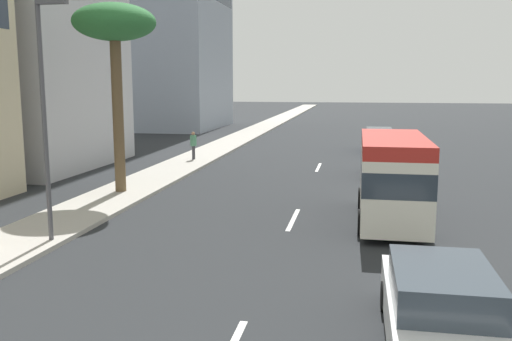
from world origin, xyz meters
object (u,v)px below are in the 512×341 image
Objects in this scene: car_lead at (383,163)px; pedestrian_mid_block at (193,144)px; car_fourth at (379,141)px; palm_tree at (115,29)px; street_lamp at (46,94)px; minibus_third at (393,176)px; car_second at (439,308)px.

car_lead is 2.39× the size of pedestrian_mid_block.
palm_tree is (-17.26, 11.54, 6.25)m from car_fourth.
car_fourth is at bearing -22.68° from street_lamp.
street_lamp reaches higher than car_lead.
palm_tree is (2.86, 11.33, 5.40)m from minibus_third.
pedestrian_mid_block is (13.07, 11.12, -0.56)m from minibus_third.
street_lamp is at bearing -170.87° from palm_tree.
palm_tree reaches higher than pedestrian_mid_block.
car_lead is at bearing -59.19° from palm_tree.
pedestrian_mid_block is at bearing 73.14° from car_lead.
car_second is 2.79× the size of pedestrian_mid_block.
car_lead is at bearing 106.66° from pedestrian_mid_block.
car_second is 1.02× the size of car_fourth.
pedestrian_mid_block is at bearing -1.18° from palm_tree.
palm_tree is (-6.81, 11.42, 6.31)m from car_lead.
street_lamp is (-24.73, 10.34, 3.72)m from car_fourth.
palm_tree is at bearing 120.81° from car_lead.
car_fourth reaches higher than car_second.
minibus_third is 0.89× the size of street_lamp.
pedestrian_mid_block is (-7.05, 11.33, 0.29)m from car_fourth.
car_lead is at bearing -35.57° from street_lamp.
pedestrian_mid_block is at bearing 27.07° from car_second.
minibus_third is 3.72× the size of pedestrian_mid_block.
palm_tree reaches higher than street_lamp.
car_lead is at bearing 179.36° from car_fourth.
palm_tree is at bearing 43.70° from car_second.
car_lead is 14.72m from palm_tree.
pedestrian_mid_block is at bearing 40.39° from minibus_third.
car_second is at bearing -136.30° from palm_tree.
car_lead is 0.57× the size of street_lamp.
minibus_third is 11.49m from street_lamp.
car_second is at bearing -177.90° from minibus_third.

